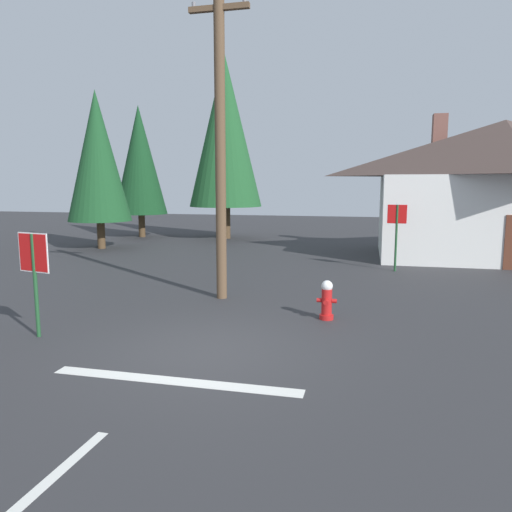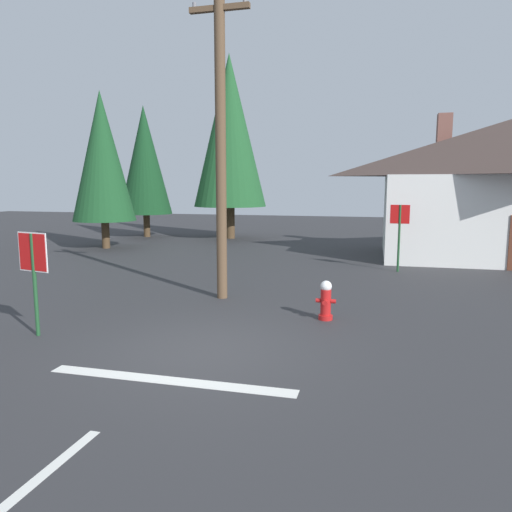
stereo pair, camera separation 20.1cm
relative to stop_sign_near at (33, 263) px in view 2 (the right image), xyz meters
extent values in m
cube|color=#2D2D30|center=(3.58, 0.13, -1.57)|extent=(80.00, 80.00, 0.10)
cube|color=silver|center=(3.60, -1.45, -1.52)|extent=(4.13, 0.33, 0.01)
cube|color=silver|center=(3.37, -4.44, -1.52)|extent=(0.18, 2.55, 0.01)
cylinder|color=#1E4C28|center=(0.00, 0.00, -0.47)|extent=(0.08, 0.08, 2.11)
cube|color=white|center=(0.00, 0.00, 0.21)|extent=(0.78, 0.18, 0.79)
cube|color=red|center=(0.00, 0.00, 0.21)|extent=(0.74, 0.18, 0.75)
cylinder|color=red|center=(5.58, 2.72, -1.47)|extent=(0.33, 0.33, 0.11)
cylinder|color=red|center=(5.58, 2.72, -1.11)|extent=(0.24, 0.24, 0.60)
sphere|color=white|center=(5.58, 2.72, -0.74)|extent=(0.26, 0.26, 0.26)
cylinder|color=red|center=(5.40, 2.72, -1.08)|extent=(0.11, 0.10, 0.10)
cylinder|color=red|center=(5.75, 2.72, -1.08)|extent=(0.11, 0.10, 0.10)
cylinder|color=red|center=(5.58, 2.54, -1.08)|extent=(0.12, 0.11, 0.12)
cylinder|color=brown|center=(2.58, 4.17, 2.52)|extent=(0.28, 0.28, 8.09)
cube|color=brown|center=(2.58, 4.17, 5.97)|extent=(1.60, 0.14, 0.14)
cylinder|color=slate|center=(1.91, 4.17, 6.10)|extent=(0.10, 0.10, 0.12)
cylinder|color=slate|center=(3.25, 4.17, 6.10)|extent=(0.10, 0.10, 0.12)
cylinder|color=#1E4C28|center=(7.34, 9.64, -0.33)|extent=(0.08, 0.08, 2.38)
cube|color=white|center=(7.34, 9.64, 0.53)|extent=(0.70, 0.06, 0.70)
cube|color=red|center=(7.34, 9.64, 0.53)|extent=(0.66, 0.07, 0.66)
cube|color=silver|center=(11.64, 13.98, 0.21)|extent=(9.71, 6.22, 3.46)
pyramid|color=#473833|center=(11.64, 13.98, 3.06)|extent=(10.49, 6.72, 2.25)
cube|color=brown|center=(9.22, 15.04, 3.63)|extent=(0.61, 0.61, 2.02)
cylinder|color=#4C3823|center=(-6.34, 12.75, -0.85)|extent=(0.37, 0.37, 1.35)
cone|color=#194723|center=(-6.34, 12.75, 2.90)|extent=(3.00, 3.00, 6.15)
cylinder|color=#4C3823|center=(-6.90, 18.10, -0.83)|extent=(0.38, 0.38, 1.38)
cone|color=#143D1E|center=(-6.90, 18.10, 2.99)|extent=(3.06, 3.06, 6.26)
cylinder|color=#4C3823|center=(-1.80, 18.55, -0.59)|extent=(0.52, 0.52, 1.85)
cone|color=#1E5128|center=(-1.80, 18.55, 4.56)|extent=(4.12, 4.12, 8.45)
camera|label=1|loc=(6.60, -8.20, 1.54)|focal=33.98mm
camera|label=2|loc=(6.79, -8.15, 1.54)|focal=33.98mm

